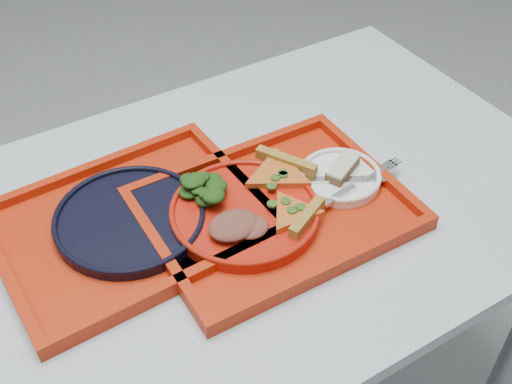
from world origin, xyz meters
TOP-DOWN VIEW (x-y plane):
  - table at (0.00, 0.00)m, footprint 1.60×0.80m
  - tray_main at (0.21, -0.05)m, footprint 0.46×0.36m
  - tray_far at (-0.02, 0.05)m, footprint 0.46×0.36m
  - dinner_plate at (0.16, -0.04)m, footprint 0.26×0.26m
  - side_plate at (0.36, -0.05)m, footprint 0.15×0.15m
  - navy_plate at (-0.02, 0.05)m, footprint 0.26×0.26m
  - pizza_slice_a at (0.22, -0.10)m, footprint 0.13×0.14m
  - pizza_slice_b at (0.26, 0.00)m, footprint 0.18×0.17m
  - salad_heap at (0.13, 0.03)m, footprint 0.09×0.08m
  - meat_portion at (0.12, -0.08)m, footprint 0.09×0.07m
  - dessert_bar at (0.37, -0.05)m, footprint 0.09×0.07m
  - knife at (0.36, -0.07)m, footprint 0.17×0.10m
  - fork at (0.37, -0.09)m, footprint 0.19×0.05m

SIDE VIEW (x-z plane):
  - table at x=0.00m, z-range 0.30..1.05m
  - tray_main at x=0.21m, z-range 0.75..0.76m
  - tray_far at x=-0.02m, z-range 0.75..0.76m
  - side_plate at x=0.36m, z-range 0.76..0.78m
  - navy_plate at x=-0.02m, z-range 0.76..0.78m
  - dinner_plate at x=0.16m, z-range 0.76..0.78m
  - knife at x=0.36m, z-range 0.78..0.78m
  - fork at x=0.37m, z-range 0.78..0.78m
  - dessert_bar at x=0.37m, z-range 0.78..0.80m
  - pizza_slice_a at x=0.22m, z-range 0.78..0.80m
  - pizza_slice_b at x=0.26m, z-range 0.78..0.80m
  - meat_portion at x=0.12m, z-range 0.78..0.81m
  - salad_heap at x=0.13m, z-range 0.78..0.82m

